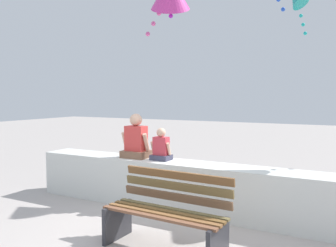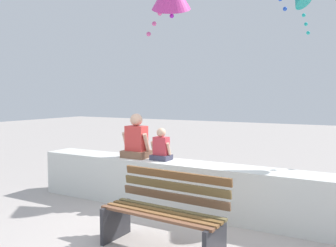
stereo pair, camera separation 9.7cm
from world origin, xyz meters
name	(u,v)px [view 2 (the right image)]	position (x,y,z in m)	size (l,w,h in m)	color
ground_plane	(154,235)	(0.00, 0.00, 0.00)	(40.00, 40.00, 0.00)	#ABA29C
seawall_ledge	(189,187)	(0.00, 1.07, 0.38)	(5.58, 0.57, 0.77)	silver
park_bench	(165,215)	(0.32, -0.28, 0.41)	(1.50, 0.68, 0.88)	brown
person_adult	(136,140)	(-1.00, 1.09, 1.05)	(0.49, 0.36, 0.74)	brown
person_child	(161,148)	(-0.51, 1.09, 0.97)	(0.34, 0.25, 0.52)	#39394F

